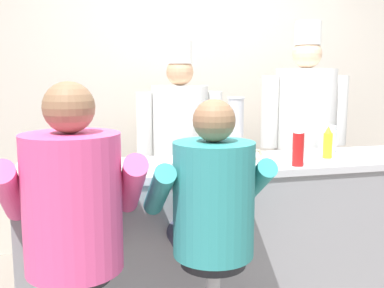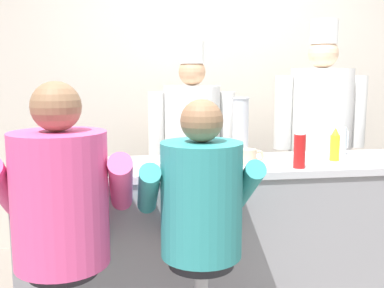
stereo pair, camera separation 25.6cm
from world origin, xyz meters
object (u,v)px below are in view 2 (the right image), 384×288
object	(u,v)px
cereal_bowl	(156,166)
cook_in_whites_near	(192,144)
ketchup_bottle_red	(300,148)
diner_seated_teal	(200,207)
mustard_bottle_yellow	(335,145)
breakfast_plate	(91,165)
cup_stack_steel	(240,127)
cook_in_whites_far	(320,132)
water_pitcher_clear	(337,141)
coffee_mug_tan	(249,157)
coffee_mug_blue	(34,168)
diner_seated_pink	(62,205)

from	to	relation	value
cereal_bowl	cook_in_whites_near	xyz separation A→B (m)	(0.36, 1.04, -0.04)
ketchup_bottle_red	diner_seated_teal	xyz separation A→B (m)	(-0.61, -0.34, -0.21)
mustard_bottle_yellow	breakfast_plate	size ratio (longest dim) A/B	0.87
cup_stack_steel	cook_in_whites_far	distance (m)	0.96
cereal_bowl	diner_seated_teal	world-z (taller)	diner_seated_teal
water_pitcher_clear	mustard_bottle_yellow	bearing A→B (deg)	-120.21
coffee_mug_tan	ketchup_bottle_red	bearing A→B (deg)	-31.30
cook_in_whites_near	coffee_mug_blue	bearing A→B (deg)	-132.67
mustard_bottle_yellow	cook_in_whites_near	distance (m)	1.17
cereal_bowl	cook_in_whites_far	size ratio (longest dim) A/B	0.08
diner_seated_pink	cook_in_whites_near	distance (m)	1.64
cook_in_whites_near	cook_in_whites_far	bearing A→B (deg)	-8.64
water_pitcher_clear	coffee_mug_tan	world-z (taller)	water_pitcher_clear
diner_seated_teal	mustard_bottle_yellow	bearing A→B (deg)	29.66
diner_seated_teal	cup_stack_steel	bearing A→B (deg)	62.64
water_pitcher_clear	cup_stack_steel	distance (m)	0.64
diner_seated_teal	diner_seated_pink	bearing A→B (deg)	179.60
coffee_mug_tan	diner_seated_pink	xyz separation A→B (m)	(-0.99, -0.49, -0.10)
ketchup_bottle_red	cook_in_whites_far	world-z (taller)	cook_in_whites_far
diner_seated_pink	cook_in_whites_near	xyz separation A→B (m)	(0.80, 1.43, 0.04)
coffee_mug_tan	diner_seated_teal	bearing A→B (deg)	-127.16
diner_seated_teal	cook_in_whites_near	bearing A→B (deg)	82.83
breakfast_plate	diner_seated_pink	world-z (taller)	diner_seated_pink
water_pitcher_clear	cook_in_whites_far	size ratio (longest dim) A/B	0.10
coffee_mug_blue	diner_seated_teal	size ratio (longest dim) A/B	0.10
breakfast_plate	diner_seated_pink	bearing A→B (deg)	-99.54
cup_stack_steel	diner_seated_teal	world-z (taller)	diner_seated_teal
cup_stack_steel	cook_in_whites_near	bearing A→B (deg)	106.32
ketchup_bottle_red	water_pitcher_clear	xyz separation A→B (m)	(0.40, 0.35, -0.02)
water_pitcher_clear	coffee_mug_blue	world-z (taller)	water_pitcher_clear
cup_stack_steel	diner_seated_teal	bearing A→B (deg)	-117.36
cup_stack_steel	cook_in_whites_near	distance (m)	0.75
cook_in_whites_far	mustard_bottle_yellow	bearing A→B (deg)	-108.34
cereal_bowl	mustard_bottle_yellow	bearing A→B (deg)	6.59
breakfast_plate	cereal_bowl	size ratio (longest dim) A/B	1.47
ketchup_bottle_red	coffee_mug_tan	bearing A→B (deg)	148.70
coffee_mug_blue	coffee_mug_tan	bearing A→B (deg)	5.96
ketchup_bottle_red	cup_stack_steel	distance (m)	0.47
water_pitcher_clear	coffee_mug_tan	xyz separation A→B (m)	(-0.64, -0.21, -0.05)
diner_seated_teal	cook_in_whites_near	distance (m)	1.45
coffee_mug_blue	cook_in_whites_far	distance (m)	2.17
diner_seated_pink	cook_in_whites_far	world-z (taller)	cook_in_whites_far
mustard_bottle_yellow	ketchup_bottle_red	bearing A→B (deg)	-149.13
coffee_mug_tan	cup_stack_steel	distance (m)	0.29
ketchup_bottle_red	coffee_mug_tan	xyz separation A→B (m)	(-0.24, 0.15, -0.07)
ketchup_bottle_red	diner_seated_teal	world-z (taller)	diner_seated_teal
water_pitcher_clear	cereal_bowl	bearing A→B (deg)	-165.69
coffee_mug_tan	cook_in_whites_far	xyz separation A→B (m)	(0.79, 0.79, 0.03)
mustard_bottle_yellow	cook_in_whites_near	world-z (taller)	cook_in_whites_near
diner_seated_teal	cook_in_whites_far	size ratio (longest dim) A/B	0.73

